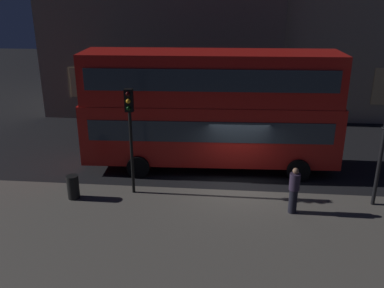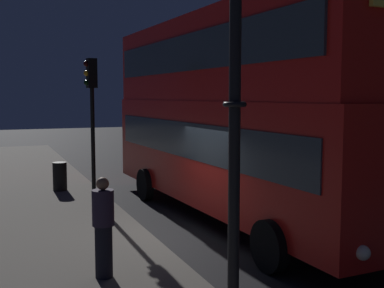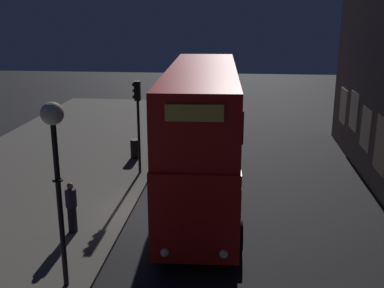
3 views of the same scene
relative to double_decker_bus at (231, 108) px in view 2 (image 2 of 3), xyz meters
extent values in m
plane|color=black|center=(1.28, -1.73, -2.95)|extent=(80.00, 80.00, 0.00)
cube|color=#F2D18C|center=(-8.30, 6.99, -0.62)|extent=(1.52, 0.06, 1.85)
cube|color=#F9E09E|center=(-5.92, 6.99, -0.39)|extent=(1.52, 0.06, 1.83)
cube|color=#F9E09E|center=(-3.55, 6.99, -0.68)|extent=(1.52, 0.06, 1.84)
cube|color=red|center=(0.00, 0.00, -1.14)|extent=(11.29, 2.98, 2.64)
cube|color=red|center=(0.00, 0.00, 1.26)|extent=(11.07, 2.92, 2.15)
cube|color=#2D3842|center=(0.00, 0.00, -0.81)|extent=(10.40, 3.01, 0.90)
cube|color=#2D3842|center=(0.00, 0.00, 1.37)|extent=(10.40, 3.01, 0.90)
sphere|color=white|center=(5.64, -0.58, -2.10)|extent=(0.24, 0.24, 0.24)
cylinder|color=black|center=(3.74, 1.47, -2.45)|extent=(1.00, 0.28, 0.99)
cylinder|color=black|center=(3.85, -1.15, -2.45)|extent=(1.00, 0.28, 0.99)
cylinder|color=black|center=(-3.14, 1.18, -2.45)|extent=(1.00, 0.28, 0.99)
cylinder|color=black|center=(-3.03, -1.44, -2.45)|extent=(1.00, 0.28, 0.99)
cylinder|color=black|center=(-2.86, -3.06, -1.15)|extent=(0.12, 0.12, 3.36)
cube|color=black|center=(-2.86, -3.06, 0.96)|extent=(0.34, 0.28, 0.85)
sphere|color=black|center=(-2.85, -3.21, 1.23)|extent=(0.17, 0.17, 0.17)
sphere|color=orange|center=(-2.85, -3.21, 0.96)|extent=(0.17, 0.17, 0.17)
sphere|color=black|center=(-2.85, -3.21, 0.69)|extent=(0.17, 0.17, 0.17)
cylinder|color=black|center=(6.35, -3.19, -0.58)|extent=(0.14, 0.14, 4.51)
torus|color=black|center=(6.35, -3.19, 0.20)|extent=(0.28, 0.28, 0.06)
cylinder|color=black|center=(3.24, -4.08, -2.37)|extent=(0.30, 0.30, 0.92)
cylinder|color=#2D2338|center=(3.24, -4.08, -1.60)|extent=(0.38, 0.38, 0.62)
sphere|color=#8C664C|center=(3.24, -4.08, -1.19)|extent=(0.22, 0.22, 0.22)
cylinder|color=black|center=(-5.07, -3.76, -2.36)|extent=(0.46, 0.46, 0.94)
camera|label=1|loc=(0.87, -17.75, 4.81)|focal=39.05mm
camera|label=2|loc=(11.37, -5.80, 0.30)|focal=45.50mm
camera|label=3|loc=(17.21, 1.32, 4.40)|focal=44.00mm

